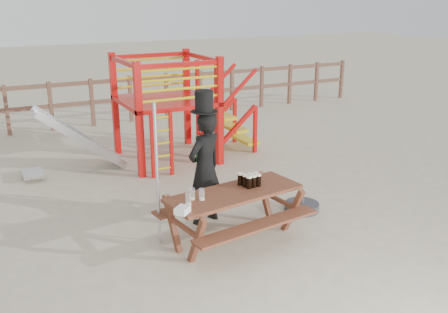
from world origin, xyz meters
TOP-DOWN VIEW (x-y plane):
  - ground at (0.00, 0.00)m, footprint 60.00×60.00m
  - back_fence at (0.00, 7.00)m, footprint 15.09×0.09m
  - playground_fort at (0.12, 3.58)m, footprint 4.71×1.84m
  - picnic_table at (-0.28, -0.17)m, footprint 1.98×1.50m
  - man_with_hat at (-0.38, 0.54)m, footprint 0.71×0.59m
  - metal_pole at (-1.20, 0.23)m, footprint 0.04×0.04m
  - parasol_base at (1.11, 0.22)m, footprint 0.53×0.53m
  - paper_bag at (-1.15, -0.49)m, footprint 0.23×0.22m
  - stout_pints at (0.01, -0.09)m, footprint 0.28×0.24m
  - empty_glasses at (-0.88, -0.22)m, footprint 0.29×0.21m

SIDE VIEW (x-z plane):
  - ground at x=0.00m, z-range 0.00..0.00m
  - parasol_base at x=1.11m, z-range -0.05..0.18m
  - picnic_table at x=-0.28m, z-range 0.09..0.80m
  - back_fence at x=0.00m, z-range 0.14..1.34m
  - paper_bag at x=-1.15m, z-range 0.71..0.79m
  - empty_glasses at x=-0.88m, z-range 0.70..0.85m
  - stout_pints at x=0.01m, z-range 0.71..0.88m
  - man_with_hat at x=-0.38m, z-range -0.10..1.85m
  - metal_pole at x=-1.20m, z-range 0.00..1.92m
  - playground_fort at x=0.12m, z-range 0.02..2.12m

